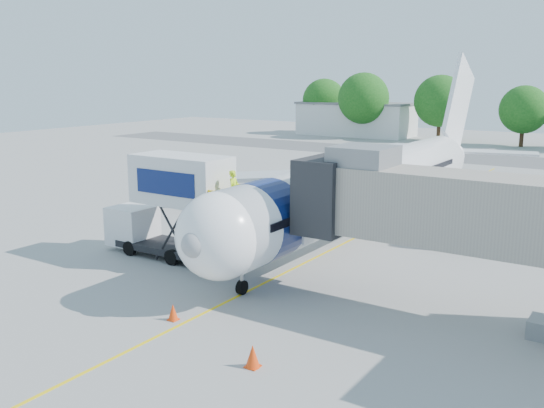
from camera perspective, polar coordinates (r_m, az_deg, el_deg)
The scene contains 14 objects.
ground at distance 34.76m, azimuth 6.47°, elevation -3.87°, with size 160.00×160.00×0.00m, color #9B9B98.
guidance_line at distance 34.76m, azimuth 6.47°, elevation -3.86°, with size 0.15×70.00×0.01m, color yellow.
taxiway_strip at distance 74.04m, azimuth 21.48°, elevation 3.81°, with size 120.00×10.00×0.01m, color #59595B.
aircraft at distance 37.74m, azimuth 9.43°, elevation 1.90°, with size 34.17×37.73×11.35m.
jet_bridge at distance 24.48m, azimuth 15.94°, elevation -0.51°, with size 13.90×3.20×6.60m.
catering_hiloader at distance 31.96m, azimuth -9.32°, elevation -0.25°, with size 8.50×2.44×5.50m.
ground_tug at distance 21.00m, azimuth -6.15°, elevation -12.44°, with size 4.13×3.00×1.48m.
safety_cone_a at distance 20.57m, azimuth -1.83°, elevation -14.16°, with size 0.49×0.49×0.79m.
safety_cone_b at distance 24.50m, azimuth -9.30°, elevation -10.04°, with size 0.42×0.42×0.66m.
outbuilding_left at distance 99.89m, azimuth 7.90°, elevation 7.95°, with size 18.40×8.40×5.30m.
tree_a at distance 101.84m, azimuth 4.92°, elevation 9.69°, with size 7.10×7.10×9.06m.
tree_b at distance 95.32m, azimuth 8.61°, elevation 9.80°, with size 7.85×7.85×10.01m.
tree_c at distance 92.98m, azimuth 15.55°, elevation 9.32°, with size 7.57×7.57×9.66m.
tree_d at distance 89.21m, azimuth 22.62°, elevation 8.20°, with size 6.47×6.47×8.25m.
Camera 1 is at (15.05, -29.88, 9.43)m, focal length 40.00 mm.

